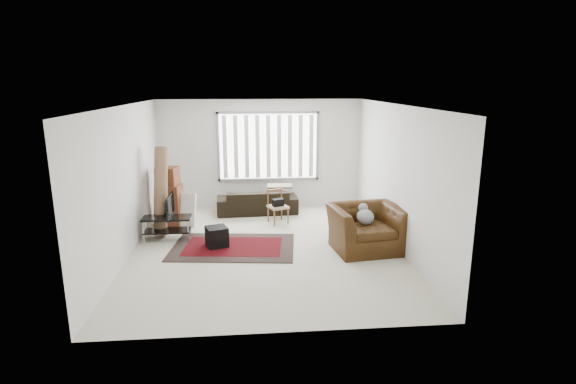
# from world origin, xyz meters

# --- Properties ---
(room) EXTENTS (6.00, 6.02, 2.71)m
(room) POSITION_xyz_m (0.03, 0.51, 1.76)
(room) COLOR beige
(room) RESTS_ON ground
(persian_rug) EXTENTS (2.48, 1.80, 0.02)m
(persian_rug) POSITION_xyz_m (-0.63, 0.10, 0.01)
(persian_rug) COLOR black
(persian_rug) RESTS_ON ground
(tv_stand) EXTENTS (0.96, 0.43, 0.48)m
(tv_stand) POSITION_xyz_m (-1.95, 0.67, 0.35)
(tv_stand) COLOR black
(tv_stand) RESTS_ON ground
(tv) EXTENTS (0.10, 0.78, 0.45)m
(tv) POSITION_xyz_m (-1.95, 0.67, 0.70)
(tv) COLOR black
(tv) RESTS_ON tv_stand
(subwoofer) EXTENTS (0.49, 0.49, 0.38)m
(subwoofer) POSITION_xyz_m (-0.93, 0.17, 0.21)
(subwoofer) COLOR black
(subwoofer) RESTS_ON persian_rug
(moving_boxes) EXTENTS (0.61, 0.57, 1.30)m
(moving_boxes) POSITION_xyz_m (-2.05, 1.68, 0.60)
(moving_boxes) COLOR brown
(moving_boxes) RESTS_ON ground
(white_flatpack) EXTENTS (0.62, 0.37, 0.73)m
(white_flatpack) POSITION_xyz_m (-1.76, 1.58, 0.37)
(white_flatpack) COLOR silver
(white_flatpack) RESTS_ON ground
(rolled_rug) EXTENTS (0.31, 0.86, 1.82)m
(rolled_rug) POSITION_xyz_m (-2.12, 1.11, 0.91)
(rolled_rug) COLOR brown
(rolled_rug) RESTS_ON ground
(sofa) EXTENTS (1.97, 0.93, 0.74)m
(sofa) POSITION_xyz_m (-0.11, 2.45, 0.37)
(sofa) COLOR black
(sofa) RESTS_ON ground
(side_chair) EXTENTS (0.52, 0.52, 0.74)m
(side_chair) POSITION_xyz_m (0.34, 1.61, 0.42)
(side_chair) COLOR #90775E
(side_chair) RESTS_ON ground
(armchair) EXTENTS (1.44, 1.29, 0.96)m
(armchair) POSITION_xyz_m (1.89, -0.21, 0.48)
(armchair) COLOR #3C220C
(armchair) RESTS_ON ground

